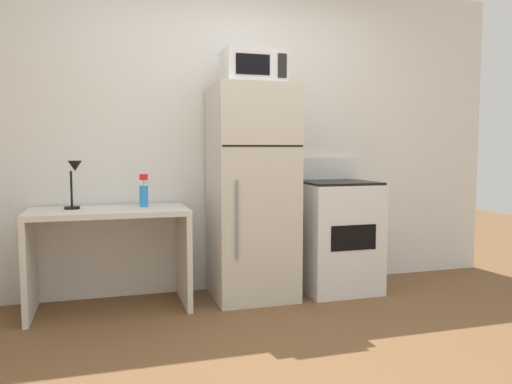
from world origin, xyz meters
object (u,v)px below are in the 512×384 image
desk (109,240)px  refrigerator (252,193)px  spray_bottle (144,194)px  oven_range (336,235)px  desk_lamp (74,176)px  microwave (253,68)px

desk → refrigerator: 1.14m
spray_bottle → oven_range: oven_range is taller
desk_lamp → refrigerator: bearing=-2.6°
oven_range → microwave: bearing=-178.7°
desk → spray_bottle: bearing=13.2°
refrigerator → desk_lamp: bearing=177.4°
spray_bottle → microwave: (0.84, -0.09, 0.96)m
desk → oven_range: oven_range is taller
desk_lamp → refrigerator: 1.34m
spray_bottle → refrigerator: refrigerator is taller
refrigerator → microwave: bearing=-89.7°
refrigerator → microwave: microwave is taller
desk_lamp → oven_range: size_ratio=0.32×
refrigerator → oven_range: size_ratio=1.53×
spray_bottle → refrigerator: size_ratio=0.15×
refrigerator → oven_range: bearing=-0.3°
desk_lamp → microwave: size_ratio=0.77×
desk → desk_lamp: 0.53m
microwave → oven_range: 1.53m
desk → oven_range: size_ratio=1.03×
desk_lamp → spray_bottle: desk_lamp is taller
desk → microwave: 1.69m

